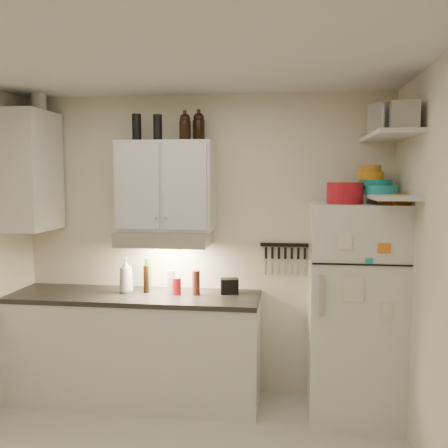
# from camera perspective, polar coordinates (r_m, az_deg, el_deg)

# --- Properties ---
(ceiling) EXTENTS (3.20, 3.00, 0.02)m
(ceiling) POSITION_cam_1_polar(r_m,az_deg,el_deg) (2.96, -7.50, 19.20)
(ceiling) COLOR silver
(ceiling) RESTS_ON ground
(back_wall) EXTENTS (3.20, 0.02, 2.60)m
(back_wall) POSITION_cam_1_polar(r_m,az_deg,el_deg) (4.39, -2.20, -2.45)
(back_wall) COLOR beige
(back_wall) RESTS_ON ground
(base_cabinet) EXTENTS (2.10, 0.60, 0.88)m
(base_cabinet) POSITION_cam_1_polar(r_m,az_deg,el_deg) (4.43, -10.10, -13.93)
(base_cabinet) COLOR silver
(base_cabinet) RESTS_ON floor
(countertop) EXTENTS (2.10, 0.62, 0.04)m
(countertop) POSITION_cam_1_polar(r_m,az_deg,el_deg) (4.30, -10.21, -8.14)
(countertop) COLOR #272521
(countertop) RESTS_ON base_cabinet
(upper_cabinet) EXTENTS (0.80, 0.33, 0.75)m
(upper_cabinet) POSITION_cam_1_polar(r_m,az_deg,el_deg) (4.24, -6.64, 4.35)
(upper_cabinet) COLOR silver
(upper_cabinet) RESTS_ON back_wall
(side_cabinet) EXTENTS (0.33, 0.55, 1.00)m
(side_cabinet) POSITION_cam_1_polar(r_m,az_deg,el_deg) (4.53, -21.22, 5.67)
(side_cabinet) COLOR silver
(side_cabinet) RESTS_ON left_wall
(range_hood) EXTENTS (0.76, 0.46, 0.12)m
(range_hood) POSITION_cam_1_polar(r_m,az_deg,el_deg) (4.21, -6.79, -1.60)
(range_hood) COLOR silver
(range_hood) RESTS_ON back_wall
(fridge) EXTENTS (0.70, 0.68, 1.70)m
(fridge) POSITION_cam_1_polar(r_m,az_deg,el_deg) (4.11, 14.65, -9.59)
(fridge) COLOR silver
(fridge) RESTS_ON floor
(shelf_hi) EXTENTS (0.30, 0.95, 0.03)m
(shelf_hi) POSITION_cam_1_polar(r_m,az_deg,el_deg) (3.88, 18.36, 9.55)
(shelf_hi) COLOR silver
(shelf_hi) RESTS_ON right_wall
(shelf_lo) EXTENTS (0.30, 0.95, 0.03)m
(shelf_lo) POSITION_cam_1_polar(r_m,az_deg,el_deg) (3.87, 18.17, 3.05)
(shelf_lo) COLOR silver
(shelf_lo) RESTS_ON right_wall
(knife_strip) EXTENTS (0.42, 0.02, 0.03)m
(knife_strip) POSITION_cam_1_polar(r_m,az_deg,el_deg) (4.30, 6.97, -2.38)
(knife_strip) COLOR black
(knife_strip) RESTS_ON back_wall
(dutch_oven) EXTENTS (0.34, 0.34, 0.16)m
(dutch_oven) POSITION_cam_1_polar(r_m,az_deg,el_deg) (3.88, 13.66, 3.47)
(dutch_oven) COLOR #A7131E
(dutch_oven) RESTS_ON fridge
(book_stack) EXTENTS (0.26, 0.28, 0.08)m
(book_stack) POSITION_cam_1_polar(r_m,az_deg,el_deg) (3.92, 19.10, 2.74)
(book_stack) COLOR orange
(book_stack) RESTS_ON fridge
(spice_jar) EXTENTS (0.07, 0.07, 0.10)m
(spice_jar) POSITION_cam_1_polar(r_m,az_deg,el_deg) (3.89, 15.58, 2.98)
(spice_jar) COLOR silver
(spice_jar) RESTS_ON fridge
(stock_pot) EXTENTS (0.32, 0.32, 0.17)m
(stock_pot) POSITION_cam_1_polar(r_m,az_deg,el_deg) (4.18, 18.30, 10.63)
(stock_pot) COLOR silver
(stock_pot) RESTS_ON shelf_hi
(tin_a) EXTENTS (0.26, 0.25, 0.20)m
(tin_a) POSITION_cam_1_polar(r_m,az_deg,el_deg) (3.77, 18.11, 11.44)
(tin_a) COLOR #AAAAAD
(tin_a) RESTS_ON shelf_hi
(tin_b) EXTENTS (0.20, 0.20, 0.18)m
(tin_b) POSITION_cam_1_polar(r_m,az_deg,el_deg) (3.55, 19.92, 11.59)
(tin_b) COLOR #AAAAAD
(tin_b) RESTS_ON shelf_hi
(bowl_teal) EXTENTS (0.26, 0.26, 0.10)m
(bowl_teal) POSITION_cam_1_polar(r_m,az_deg,el_deg) (4.13, 16.94, 4.15)
(bowl_teal) COLOR teal
(bowl_teal) RESTS_ON shelf_lo
(bowl_orange) EXTENTS (0.21, 0.21, 0.06)m
(bowl_orange) POSITION_cam_1_polar(r_m,az_deg,el_deg) (4.11, 16.41, 5.32)
(bowl_orange) COLOR orange
(bowl_orange) RESTS_ON bowl_teal
(bowl_yellow) EXTENTS (0.16, 0.16, 0.05)m
(bowl_yellow) POSITION_cam_1_polar(r_m,az_deg,el_deg) (4.11, 16.43, 6.11)
(bowl_yellow) COLOR #C67C22
(bowl_yellow) RESTS_ON bowl_orange
(plates) EXTENTS (0.25, 0.25, 0.06)m
(plates) POSITION_cam_1_polar(r_m,az_deg,el_deg) (3.89, 17.48, 3.75)
(plates) COLOR teal
(plates) RESTS_ON shelf_lo
(growler_a) EXTENTS (0.10, 0.10, 0.22)m
(growler_a) POSITION_cam_1_polar(r_m,az_deg,el_deg) (4.17, -4.49, 11.05)
(growler_a) COLOR black
(growler_a) RESTS_ON upper_cabinet
(growler_b) EXTENTS (0.11, 0.11, 0.24)m
(growler_b) POSITION_cam_1_polar(r_m,az_deg,el_deg) (4.23, -2.91, 11.09)
(growler_b) COLOR black
(growler_b) RESTS_ON upper_cabinet
(thermos_a) EXTENTS (0.07, 0.07, 0.21)m
(thermos_a) POSITION_cam_1_polar(r_m,az_deg,el_deg) (4.20, -7.59, 10.87)
(thermos_a) COLOR black
(thermos_a) RESTS_ON upper_cabinet
(thermos_b) EXTENTS (0.09, 0.09, 0.22)m
(thermos_b) POSITION_cam_1_polar(r_m,az_deg,el_deg) (4.30, -9.95, 10.81)
(thermos_b) COLOR black
(thermos_b) RESTS_ON upper_cabinet
(side_jar) EXTENTS (0.14, 0.14, 0.17)m
(side_jar) POSITION_cam_1_polar(r_m,az_deg,el_deg) (4.63, -20.42, 12.95)
(side_jar) COLOR silver
(side_jar) RESTS_ON side_cabinet
(soap_bottle) EXTENTS (0.17, 0.17, 0.33)m
(soap_bottle) POSITION_cam_1_polar(r_m,az_deg,el_deg) (4.32, -11.15, -5.55)
(soap_bottle) COLOR silver
(soap_bottle) RESTS_ON countertop
(pepper_mill) EXTENTS (0.07, 0.07, 0.20)m
(pepper_mill) POSITION_cam_1_polar(r_m,az_deg,el_deg) (4.18, -3.21, -6.72)
(pepper_mill) COLOR #5D261B
(pepper_mill) RESTS_ON countertop
(oil_bottle) EXTENTS (0.06, 0.06, 0.28)m
(oil_bottle) POSITION_cam_1_polar(r_m,az_deg,el_deg) (4.39, -8.70, -5.68)
(oil_bottle) COLOR #40741D
(oil_bottle) RESTS_ON countertop
(vinegar_bottle) EXTENTS (0.06, 0.06, 0.23)m
(vinegar_bottle) POSITION_cam_1_polar(r_m,az_deg,el_deg) (4.30, -8.88, -6.25)
(vinegar_bottle) COLOR black
(vinegar_bottle) RESTS_ON countertop
(clear_bottle) EXTENTS (0.07, 0.07, 0.19)m
(clear_bottle) POSITION_cam_1_polar(r_m,az_deg,el_deg) (4.28, -6.04, -6.55)
(clear_bottle) COLOR silver
(clear_bottle) RESTS_ON countertop
(red_jar) EXTENTS (0.09, 0.09, 0.14)m
(red_jar) POSITION_cam_1_polar(r_m,az_deg,el_deg) (4.21, -5.40, -7.09)
(red_jar) COLOR #A7131E
(red_jar) RESTS_ON countertop
(caddy) EXTENTS (0.17, 0.13, 0.13)m
(caddy) POSITION_cam_1_polar(r_m,az_deg,el_deg) (4.24, 0.62, -7.10)
(caddy) COLOR black
(caddy) RESTS_ON countertop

